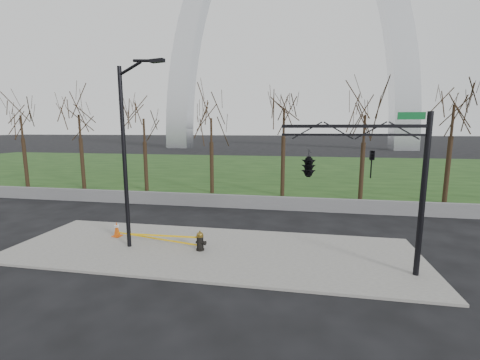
% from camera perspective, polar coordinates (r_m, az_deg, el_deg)
% --- Properties ---
extents(ground, '(500.00, 500.00, 0.00)m').
position_cam_1_polar(ground, '(14.68, -5.24, -12.54)').
color(ground, black).
rests_on(ground, ground).
extents(sidewalk, '(18.00, 6.00, 0.10)m').
position_cam_1_polar(sidewalk, '(14.66, -5.25, -12.36)').
color(sidewalk, slate).
rests_on(sidewalk, ground).
extents(grass_strip, '(120.00, 40.00, 0.06)m').
position_cam_1_polar(grass_strip, '(43.62, 5.38, 2.01)').
color(grass_strip, '#183613').
rests_on(grass_strip, ground).
extents(guardrail, '(60.00, 0.30, 0.90)m').
position_cam_1_polar(guardrail, '(22.01, 0.34, -3.89)').
color(guardrail, '#59595B').
rests_on(guardrail, ground).
extents(gateway_arch, '(66.00, 6.00, 65.00)m').
position_cam_1_polar(gateway_arch, '(92.26, 8.46, 26.12)').
color(gateway_arch, silver).
rests_on(gateway_arch, ground).
extents(tree_row, '(45.20, 4.00, 7.66)m').
position_cam_1_polar(tree_row, '(25.51, 1.03, 5.59)').
color(tree_row, black).
rests_on(tree_row, ground).
extents(fire_hydrant, '(0.55, 0.36, 0.89)m').
position_cam_1_polar(fire_hydrant, '(14.43, -7.09, -10.80)').
color(fire_hydrant, black).
rests_on(fire_hydrant, sidewalk).
extents(traffic_cone, '(0.45, 0.45, 0.76)m').
position_cam_1_polar(traffic_cone, '(17.21, -21.12, -8.15)').
color(traffic_cone, '#D84F0B').
rests_on(traffic_cone, sidewalk).
extents(street_light, '(2.35, 0.76, 8.21)m').
position_cam_1_polar(street_light, '(14.70, -19.39, 5.83)').
color(street_light, black).
rests_on(street_light, ground).
extents(traffic_signal_mast, '(5.10, 2.50, 6.00)m').
position_cam_1_polar(traffic_signal_mast, '(12.09, 15.76, 2.79)').
color(traffic_signal_mast, black).
rests_on(traffic_signal_mast, ground).
extents(caution_tape, '(4.64, 1.14, 0.45)m').
position_cam_1_polar(caution_tape, '(15.41, -14.22, -9.89)').
color(caution_tape, '#E5AD0C').
rests_on(caution_tape, ground).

